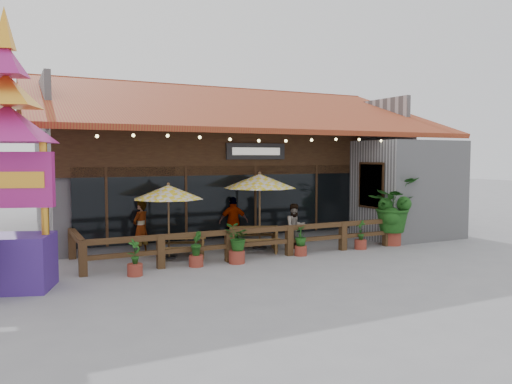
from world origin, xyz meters
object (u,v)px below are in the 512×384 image
picnic_table_left (182,243)px  umbrella_left (168,192)px  thai_sign_tower (8,131)px  tropical_plant (392,206)px  umbrella_right (260,181)px  picnic_table_right (254,235)px

picnic_table_left → umbrella_left: bearing=161.5°
thai_sign_tower → umbrella_left: bearing=24.0°
thai_sign_tower → tropical_plant: (11.66, 0.68, -2.25)m
picnic_table_left → umbrella_right: bearing=7.1°
picnic_table_right → thai_sign_tower: size_ratio=0.29×
umbrella_right → picnic_table_left: umbrella_right is taller
picnic_table_right → thai_sign_tower: thai_sign_tower is taller
umbrella_right → thai_sign_tower: bearing=-164.1°
picnic_table_left → picnic_table_right: picnic_table_right is taller
thai_sign_tower → picnic_table_right: bearing=14.6°
umbrella_right → tropical_plant: umbrella_right is taller
picnic_table_right → tropical_plant: size_ratio=0.85×
tropical_plant → thai_sign_tower: bearing=-176.7°
umbrella_left → umbrella_right: 3.14m
tropical_plant → umbrella_right: bearing=162.2°
umbrella_right → picnic_table_right: size_ratio=1.42×
umbrella_left → picnic_table_left: (0.37, -0.12, -1.52)m
picnic_table_right → picnic_table_left: bearing=-178.3°
umbrella_right → picnic_table_right: umbrella_right is taller
umbrella_right → picnic_table_left: size_ratio=1.68×
thai_sign_tower → umbrella_right: bearing=15.9°
thai_sign_tower → tropical_plant: size_ratio=2.92×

